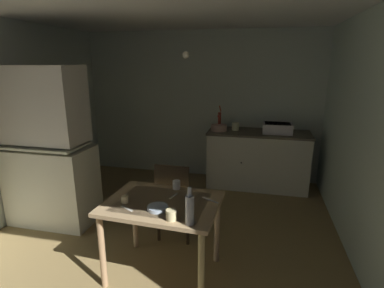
{
  "coord_description": "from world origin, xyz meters",
  "views": [
    {
      "loc": [
        1.02,
        -3.14,
        1.97
      ],
      "look_at": [
        0.28,
        0.07,
        1.07
      ],
      "focal_mm": 28.17,
      "sensor_mm": 36.0,
      "label": 1
    }
  ],
  "objects_px": {
    "dining_table": "(162,212)",
    "chair_far_side": "(175,199)",
    "hand_pump": "(219,119)",
    "glass_bottle": "(190,209)",
    "hutch_cabinet": "(49,153)",
    "teacup_cream": "(176,185)",
    "mixing_bowl_counter": "(219,128)",
    "serving_bowl_wide": "(158,208)",
    "sink_basin": "(277,128)"
  },
  "relations": [
    {
      "from": "hand_pump",
      "to": "glass_bottle",
      "type": "xyz_separation_m",
      "value": [
        0.15,
        -2.73,
        -0.2
      ]
    },
    {
      "from": "hand_pump",
      "to": "teacup_cream",
      "type": "bearing_deg",
      "value": -93.59
    },
    {
      "from": "hutch_cabinet",
      "to": "hand_pump",
      "type": "height_order",
      "value": "hutch_cabinet"
    },
    {
      "from": "chair_far_side",
      "to": "glass_bottle",
      "type": "distance_m",
      "value": 1.08
    },
    {
      "from": "sink_basin",
      "to": "serving_bowl_wide",
      "type": "xyz_separation_m",
      "value": [
        -1.08,
        -2.52,
        -0.22
      ]
    },
    {
      "from": "mixing_bowl_counter",
      "to": "chair_far_side",
      "type": "height_order",
      "value": "mixing_bowl_counter"
    },
    {
      "from": "dining_table",
      "to": "serving_bowl_wide",
      "type": "bearing_deg",
      "value": -85.67
    },
    {
      "from": "hand_pump",
      "to": "serving_bowl_wide",
      "type": "relative_size",
      "value": 2.18
    },
    {
      "from": "chair_far_side",
      "to": "hand_pump",
      "type": "bearing_deg",
      "value": 82.55
    },
    {
      "from": "hutch_cabinet",
      "to": "sink_basin",
      "type": "xyz_separation_m",
      "value": [
        2.76,
        1.71,
        0.08
      ]
    },
    {
      "from": "hand_pump",
      "to": "dining_table",
      "type": "height_order",
      "value": "hand_pump"
    },
    {
      "from": "dining_table",
      "to": "glass_bottle",
      "type": "distance_m",
      "value": 0.52
    },
    {
      "from": "hand_pump",
      "to": "glass_bottle",
      "type": "relative_size",
      "value": 1.27
    },
    {
      "from": "mixing_bowl_counter",
      "to": "sink_basin",
      "type": "bearing_deg",
      "value": 3.17
    },
    {
      "from": "dining_table",
      "to": "serving_bowl_wide",
      "type": "height_order",
      "value": "serving_bowl_wide"
    },
    {
      "from": "chair_far_side",
      "to": "teacup_cream",
      "type": "height_order",
      "value": "chair_far_side"
    },
    {
      "from": "serving_bowl_wide",
      "to": "teacup_cream",
      "type": "xyz_separation_m",
      "value": [
        0.04,
        0.46,
        0.03
      ]
    },
    {
      "from": "serving_bowl_wide",
      "to": "mixing_bowl_counter",
      "type": "bearing_deg",
      "value": 85.88
    },
    {
      "from": "hand_pump",
      "to": "chair_far_side",
      "type": "xyz_separation_m",
      "value": [
        -0.24,
        -1.8,
        -0.59
      ]
    },
    {
      "from": "mixing_bowl_counter",
      "to": "dining_table",
      "type": "relative_size",
      "value": 0.24
    },
    {
      "from": "chair_far_side",
      "to": "serving_bowl_wide",
      "type": "height_order",
      "value": "chair_far_side"
    },
    {
      "from": "dining_table",
      "to": "chair_far_side",
      "type": "distance_m",
      "value": 0.63
    },
    {
      "from": "sink_basin",
      "to": "mixing_bowl_counter",
      "type": "xyz_separation_m",
      "value": [
        -0.9,
        -0.05,
        -0.03
      ]
    },
    {
      "from": "sink_basin",
      "to": "serving_bowl_wide",
      "type": "relative_size",
      "value": 2.46
    },
    {
      "from": "chair_far_side",
      "to": "mixing_bowl_counter",
      "type": "bearing_deg",
      "value": 81.88
    },
    {
      "from": "teacup_cream",
      "to": "glass_bottle",
      "type": "bearing_deg",
      "value": -65.71
    },
    {
      "from": "sink_basin",
      "to": "chair_far_side",
      "type": "bearing_deg",
      "value": -123.13
    },
    {
      "from": "hutch_cabinet",
      "to": "chair_far_side",
      "type": "distance_m",
      "value": 1.66
    },
    {
      "from": "hutch_cabinet",
      "to": "dining_table",
      "type": "distance_m",
      "value": 1.81
    },
    {
      "from": "hutch_cabinet",
      "to": "dining_table",
      "type": "relative_size",
      "value": 1.83
    },
    {
      "from": "teacup_cream",
      "to": "hand_pump",
      "type": "bearing_deg",
      "value": 86.41
    },
    {
      "from": "sink_basin",
      "to": "mixing_bowl_counter",
      "type": "distance_m",
      "value": 0.91
    },
    {
      "from": "hutch_cabinet",
      "to": "sink_basin",
      "type": "height_order",
      "value": "hutch_cabinet"
    },
    {
      "from": "hutch_cabinet",
      "to": "mixing_bowl_counter",
      "type": "xyz_separation_m",
      "value": [
        1.85,
        1.66,
        0.05
      ]
    },
    {
      "from": "mixing_bowl_counter",
      "to": "glass_bottle",
      "type": "relative_size",
      "value": 0.82
    },
    {
      "from": "hutch_cabinet",
      "to": "chair_far_side",
      "type": "bearing_deg",
      "value": -1.69
    },
    {
      "from": "serving_bowl_wide",
      "to": "glass_bottle",
      "type": "bearing_deg",
      "value": -27.92
    },
    {
      "from": "sink_basin",
      "to": "hand_pump",
      "type": "bearing_deg",
      "value": 177.16
    },
    {
      "from": "sink_basin",
      "to": "glass_bottle",
      "type": "height_order",
      "value": "sink_basin"
    },
    {
      "from": "dining_table",
      "to": "teacup_cream",
      "type": "xyz_separation_m",
      "value": [
        0.05,
        0.31,
        0.15
      ]
    },
    {
      "from": "chair_far_side",
      "to": "glass_bottle",
      "type": "xyz_separation_m",
      "value": [
        0.39,
        -0.93,
        0.39
      ]
    },
    {
      "from": "mixing_bowl_counter",
      "to": "serving_bowl_wide",
      "type": "distance_m",
      "value": 2.48
    },
    {
      "from": "mixing_bowl_counter",
      "to": "chair_far_side",
      "type": "distance_m",
      "value": 1.79
    },
    {
      "from": "dining_table",
      "to": "teacup_cream",
      "type": "height_order",
      "value": "teacup_cream"
    },
    {
      "from": "hutch_cabinet",
      "to": "dining_table",
      "type": "height_order",
      "value": "hutch_cabinet"
    },
    {
      "from": "sink_basin",
      "to": "mixing_bowl_counter",
      "type": "relative_size",
      "value": 1.74
    },
    {
      "from": "dining_table",
      "to": "glass_bottle",
      "type": "height_order",
      "value": "glass_bottle"
    },
    {
      "from": "sink_basin",
      "to": "glass_bottle",
      "type": "xyz_separation_m",
      "value": [
        -0.76,
        -2.69,
        -0.11
      ]
    },
    {
      "from": "hutch_cabinet",
      "to": "serving_bowl_wide",
      "type": "relative_size",
      "value": 10.82
    },
    {
      "from": "serving_bowl_wide",
      "to": "teacup_cream",
      "type": "bearing_deg",
      "value": 85.27
    }
  ]
}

